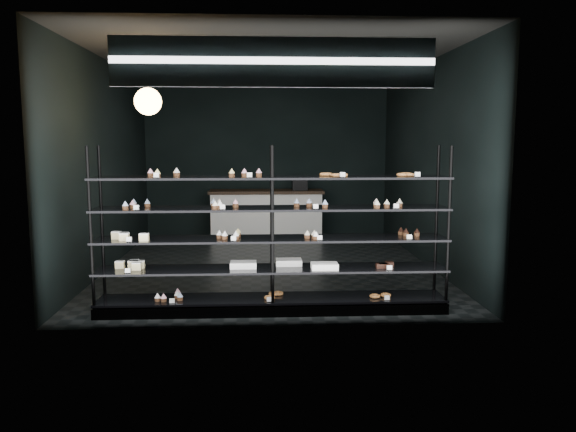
{
  "coord_description": "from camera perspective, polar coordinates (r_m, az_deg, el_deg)",
  "views": [
    {
      "loc": [
        -0.15,
        -8.76,
        1.96
      ],
      "look_at": [
        0.19,
        -1.9,
        1.04
      ],
      "focal_mm": 35.0,
      "sensor_mm": 36.0,
      "label": 1
    }
  ],
  "objects": [
    {
      "name": "room",
      "position": [
        8.77,
        -1.91,
        5.27
      ],
      "size": [
        5.01,
        6.01,
        3.2
      ],
      "color": "black",
      "rests_on": "ground"
    },
    {
      "name": "display_shelf",
      "position": [
        6.45,
        -1.87,
        -4.27
      ],
      "size": [
        4.0,
        0.5,
        1.91
      ],
      "color": "black",
      "rests_on": "room"
    },
    {
      "name": "signage",
      "position": [
        5.89,
        -1.43,
        15.35
      ],
      "size": [
        3.3,
        0.05,
        0.5
      ],
      "color": "#0D1244",
      "rests_on": "room"
    },
    {
      "name": "pendant_lamp",
      "position": [
        7.36,
        -14.04,
        11.23
      ],
      "size": [
        0.34,
        0.34,
        0.9
      ],
      "color": "black",
      "rests_on": "room"
    },
    {
      "name": "service_counter",
      "position": [
        11.36,
        -2.16,
        0.25
      ],
      "size": [
        2.29,
        0.65,
        1.23
      ],
      "color": "silver",
      "rests_on": "room"
    }
  ]
}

